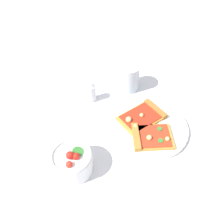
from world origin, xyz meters
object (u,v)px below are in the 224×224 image
object	(u,v)px
plate	(150,128)
pizza_slice_far	(143,116)
pizza_slice_near	(149,137)
pepper_shaker	(91,92)
soda_glass	(128,78)
salad_bowl	(72,161)

from	to	relation	value
plate	pizza_slice_far	size ratio (longest dim) A/B	1.44
pizza_slice_near	pizza_slice_far	size ratio (longest dim) A/B	0.90
pepper_shaker	pizza_slice_far	bearing A→B (deg)	-93.04
soda_glass	pepper_shaker	distance (m)	0.15
salad_bowl	pizza_slice_near	bearing A→B (deg)	-40.37
pizza_slice_near	soda_glass	distance (m)	0.27
plate	pepper_shaker	distance (m)	0.25
pepper_shaker	pizza_slice_near	bearing A→B (deg)	-108.25
soda_glass	pepper_shaker	size ratio (longest dim) A/B	1.32
plate	pizza_slice_near	bearing A→B (deg)	-162.79
pizza_slice_far	soda_glass	xyz separation A→B (m)	(0.13, 0.11, 0.03)
salad_bowl	plate	bearing A→B (deg)	-31.97
pizza_slice_far	pepper_shaker	bearing A→B (deg)	86.96
soda_glass	pepper_shaker	world-z (taller)	soda_glass
plate	pepper_shaker	size ratio (longest dim) A/B	3.24
soda_glass	plate	bearing A→B (deg)	-137.08
plate	soda_glass	bearing A→B (deg)	42.92
pizza_slice_near	soda_glass	bearing A→B (deg)	38.32
pizza_slice_near	pepper_shaker	world-z (taller)	pepper_shaker
plate	pepper_shaker	xyz separation A→B (m)	(0.04, 0.24, 0.03)
salad_bowl	soda_glass	bearing A→B (deg)	0.01
pepper_shaker	plate	bearing A→B (deg)	-98.97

